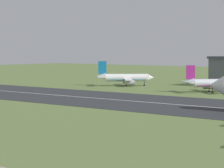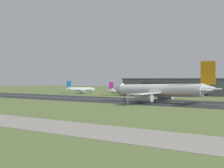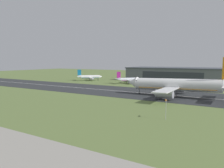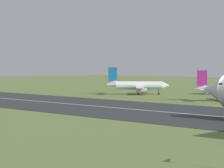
{
  "view_description": "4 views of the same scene",
  "coord_description": "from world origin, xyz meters",
  "views": [
    {
      "loc": [
        58.56,
        -2.09,
        15.36
      ],
      "look_at": [
        -9.0,
        81.48,
        8.03
      ],
      "focal_mm": 85.0,
      "sensor_mm": 36.0,
      "label": 1
    },
    {
      "loc": [
        86.79,
        -22.69,
        11.79
      ],
      "look_at": [
        6.41,
        96.37,
        9.31
      ],
      "focal_mm": 50.0,
      "sensor_mm": 36.0,
      "label": 2
    },
    {
      "loc": [
        49.38,
        7.63,
        17.99
      ],
      "look_at": [
        -1.09,
        90.81,
        7.64
      ],
      "focal_mm": 35.0,
      "sensor_mm": 36.0,
      "label": 3
    },
    {
      "loc": [
        60.56,
        23.24,
        11.55
      ],
      "look_at": [
        -4.03,
        87.21,
        7.99
      ],
      "focal_mm": 85.0,
      "sensor_mm": 36.0,
      "label": 4
    }
  ],
  "objects": [
    {
      "name": "ground_plane",
      "position": [
        0.0,
        59.94,
        0.0
      ],
      "size": [
        644.98,
        644.98,
        0.0
      ],
      "primitive_type": "plane",
      "color": "olive"
    },
    {
      "name": "runway_strip",
      "position": [
        0.0,
        119.89,
        0.03
      ],
      "size": [
        404.98,
        41.39,
        0.06
      ],
      "primitive_type": "cube",
      "color": "#2B2D30",
      "rests_on": "ground_plane"
    },
    {
      "name": "runway_centreline",
      "position": [
        0.0,
        119.89,
        0.07
      ],
      "size": [
        364.49,
        0.7,
        0.01
      ],
      "primitive_type": "cube",
      "color": "silver",
      "rests_on": "runway_strip"
    },
    {
      "name": "hangar_building",
      "position": [
        -2.02,
        203.72,
        6.03
      ],
      "size": [
        85.5,
        35.83,
        12.03
      ],
      "color": "slate",
      "rests_on": "ground_plane"
    },
    {
      "name": "airplane_landing",
      "position": [
        21.01,
        117.11,
        5.85
      ],
      "size": [
        55.34,
        49.59,
        19.68
      ],
      "color": "white",
      "rests_on": "ground_plane"
    },
    {
      "name": "airplane_parked_centre",
      "position": [
        -71.9,
        168.02,
        3.24
      ],
      "size": [
        22.15,
        21.03,
        10.05
      ],
      "color": "white",
      "rests_on": "ground_plane"
    },
    {
      "name": "airplane_parked_east",
      "position": [
        -29.91,
        161.72,
        3.11
      ],
      "size": [
        19.27,
        18.73,
        9.44
      ],
      "color": "silver",
      "rests_on": "ground_plane"
    },
    {
      "name": "windsock_pole",
      "position": [
        29.01,
        73.28,
        5.61
      ],
      "size": [
        1.51,
        2.34,
        6.29
      ],
      "color": "#B7B7BC",
      "rests_on": "ground_plane"
    }
  ]
}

